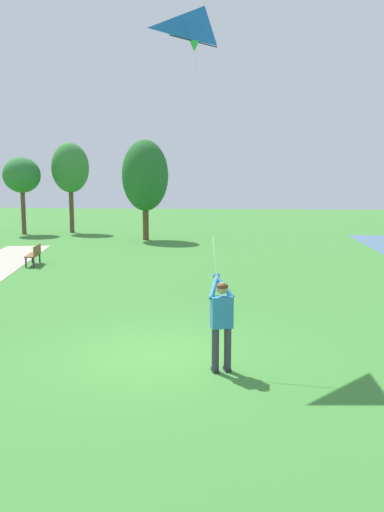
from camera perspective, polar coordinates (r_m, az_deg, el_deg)
ground_plane at (r=11.10m, az=-4.05°, el=-10.73°), size 120.00×120.00×0.00m
person_kite_flyer at (r=9.88m, az=3.24°, el=-6.76°), size 0.50×0.63×1.83m
flying_kite at (r=12.16m, az=1.24°, el=23.50°), size 1.49×2.58×5.43m
park_bench_far_walkway at (r=23.56m, az=-16.87°, el=0.26°), size 0.74×1.56×0.88m
tree_treeline_center at (r=38.18m, az=-13.19°, el=9.33°), size 2.65×2.29×6.34m
tree_treeline_left at (r=32.49m, az=-5.15°, el=8.74°), size 2.84×3.05×6.16m
tree_behind_path at (r=37.90m, az=-18.15°, el=8.37°), size 2.48×2.77×5.27m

